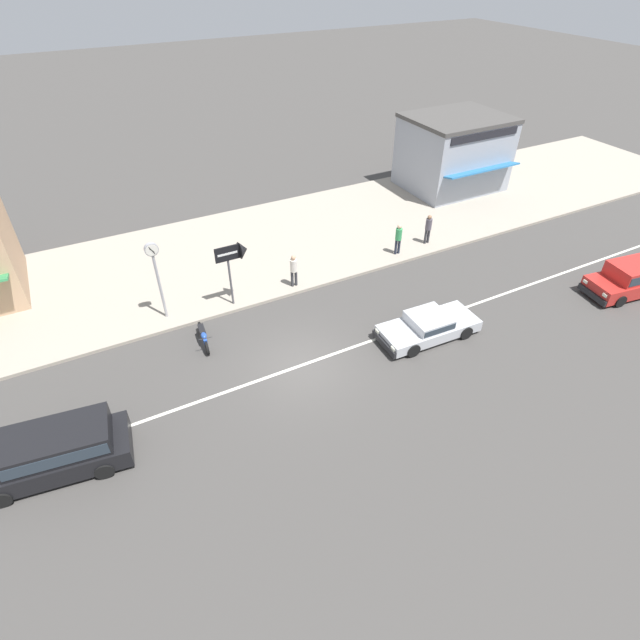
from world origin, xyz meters
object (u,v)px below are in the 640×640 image
shopfront_mid_block (453,152)px  street_clock (155,265)px  pedestrian_far_end (398,237)px  pedestrian_by_shop (294,268)px  sedan_silver_1 (428,326)px  pedestrian_near_clock (428,227)px  motorcycle_0 (203,336)px  minivan_black_0 (55,450)px  minivan_red_2 (634,276)px  arrow_signboard (240,253)px

shopfront_mid_block → street_clock: bearing=-164.3°
pedestrian_far_end → pedestrian_by_shop: bearing=-177.7°
sedan_silver_1 → street_clock: street_clock is taller
sedan_silver_1 → pedestrian_near_clock: 8.11m
street_clock → pedestrian_far_end: 12.52m
street_clock → pedestrian_near_clock: 14.63m
motorcycle_0 → pedestrian_near_clock: pedestrian_near_clock is taller
pedestrian_far_end → shopfront_mid_block: 10.41m
sedan_silver_1 → pedestrian_near_clock: (4.86, 6.46, 0.60)m
minivan_black_0 → motorcycle_0: bearing=33.0°
minivan_red_2 → pedestrian_near_clock: size_ratio=2.72×
minivan_red_2 → arrow_signboard: size_ratio=1.49×
minivan_red_2 → pedestrian_by_shop: size_ratio=2.73×
motorcycle_0 → shopfront_mid_block: (19.83, 8.29, 2.03)m
pedestrian_near_clock → shopfront_mid_block: shopfront_mid_block is taller
pedestrian_by_shop → motorcycle_0: bearing=-158.6°
minivan_black_0 → street_clock: street_clock is taller
minivan_black_0 → motorcycle_0: minivan_black_0 is taller
arrow_signboard → shopfront_mid_block: size_ratio=0.49×
sedan_silver_1 → shopfront_mid_block: size_ratio=0.73×
street_clock → pedestrian_near_clock: bearing=0.2°
sedan_silver_1 → arrow_signboard: 8.78m
pedestrian_far_end → motorcycle_0: bearing=-168.7°
pedestrian_near_clock → shopfront_mid_block: (6.27, 5.80, 1.33)m
sedan_silver_1 → street_clock: 11.83m
arrow_signboard → pedestrian_far_end: arrow_signboard is taller
sedan_silver_1 → shopfront_mid_block: bearing=47.7°
motorcycle_0 → pedestrian_far_end: size_ratio=1.16×
minivan_black_0 → sedan_silver_1: 14.68m
pedestrian_near_clock → arrow_signboard: bearing=-177.2°
sedan_silver_1 → pedestrian_by_shop: bearing=120.3°
sedan_silver_1 → pedestrian_near_clock: bearing=53.0°
shopfront_mid_block → pedestrian_by_shop: bearing=-156.9°
minivan_red_2 → pedestrian_near_clock: (-5.94, 8.27, 0.29)m
sedan_silver_1 → pedestrian_by_shop: (-3.50, 6.00, 0.59)m
motorcycle_0 → street_clock: street_clock is taller
street_clock → pedestrian_far_end: (12.40, -0.17, -1.68)m
pedestrian_by_shop → shopfront_mid_block: bearing=23.1°
arrow_signboard → sedan_silver_1: bearing=-44.1°
pedestrian_by_shop → pedestrian_far_end: size_ratio=0.98×
minivan_red_2 → pedestrian_near_clock: bearing=125.7°
minivan_red_2 → motorcycle_0: size_ratio=2.30×
minivan_black_0 → arrow_signboard: (8.57, 5.84, 1.86)m
sedan_silver_1 → minivan_red_2: size_ratio=0.99×
arrow_signboard → street_clock: bearing=172.1°
arrow_signboard → pedestrian_near_clock: arrow_signboard is taller
minivan_black_0 → arrow_signboard: size_ratio=1.65×
pedestrian_far_end → arrow_signboard: bearing=-177.9°
arrow_signboard → pedestrian_by_shop: 3.05m
sedan_silver_1 → pedestrian_far_end: 6.85m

